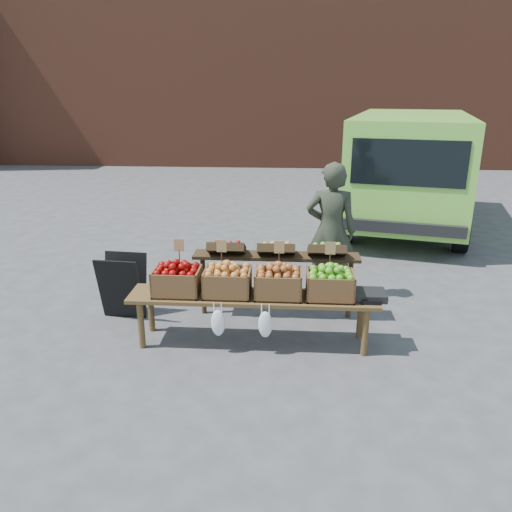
# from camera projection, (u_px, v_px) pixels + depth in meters

# --- Properties ---
(ground) EXTENTS (80.00, 80.00, 0.00)m
(ground) POSITION_uv_depth(u_px,v_px,m) (202.00, 355.00, 5.32)
(ground) COLOR #48484B
(brick_building) EXTENTS (24.00, 4.00, 10.00)m
(brick_building) POSITION_uv_depth(u_px,v_px,m) (269.00, 20.00, 17.88)
(brick_building) COLOR brown
(brick_building) RESTS_ON ground
(delivery_van) EXTENTS (3.34, 5.32, 2.21)m
(delivery_van) POSITION_uv_depth(u_px,v_px,m) (408.00, 172.00, 9.98)
(delivery_van) COLOR #77D043
(delivery_van) RESTS_ON ground
(vendor) EXTENTS (0.71, 0.50, 1.82)m
(vendor) POSITION_uv_depth(u_px,v_px,m) (331.00, 231.00, 6.57)
(vendor) COLOR #2D3425
(vendor) RESTS_ON ground
(chalkboard_sign) EXTENTS (0.55, 0.33, 0.81)m
(chalkboard_sign) POSITION_uv_depth(u_px,v_px,m) (123.00, 286.00, 6.09)
(chalkboard_sign) COLOR black
(chalkboard_sign) RESTS_ON ground
(back_table) EXTENTS (2.10, 0.44, 1.04)m
(back_table) POSITION_uv_depth(u_px,v_px,m) (276.00, 276.00, 6.09)
(back_table) COLOR #2F2212
(back_table) RESTS_ON ground
(display_bench) EXTENTS (2.70, 0.56, 0.57)m
(display_bench) POSITION_uv_depth(u_px,v_px,m) (253.00, 319.00, 5.50)
(display_bench) COLOR brown
(display_bench) RESTS_ON ground
(crate_golden_apples) EXTENTS (0.50, 0.40, 0.28)m
(crate_golden_apples) POSITION_uv_depth(u_px,v_px,m) (177.00, 281.00, 5.42)
(crate_golden_apples) COLOR #770E00
(crate_golden_apples) RESTS_ON display_bench
(crate_russet_pears) EXTENTS (0.50, 0.40, 0.28)m
(crate_russet_pears) POSITION_uv_depth(u_px,v_px,m) (227.00, 283.00, 5.38)
(crate_russet_pears) COLOR gold
(crate_russet_pears) RESTS_ON display_bench
(crate_red_apples) EXTENTS (0.50, 0.40, 0.28)m
(crate_red_apples) POSITION_uv_depth(u_px,v_px,m) (278.00, 284.00, 5.35)
(crate_red_apples) COLOR #A5612C
(crate_red_apples) RESTS_ON display_bench
(crate_green_apples) EXTENTS (0.50, 0.40, 0.28)m
(crate_green_apples) POSITION_uv_depth(u_px,v_px,m) (330.00, 285.00, 5.31)
(crate_green_apples) COLOR #489413
(crate_green_apples) RESTS_ON display_bench
(weighing_scale) EXTENTS (0.34, 0.30, 0.08)m
(weighing_scale) POSITION_uv_depth(u_px,v_px,m) (370.00, 295.00, 5.32)
(weighing_scale) COLOR black
(weighing_scale) RESTS_ON display_bench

